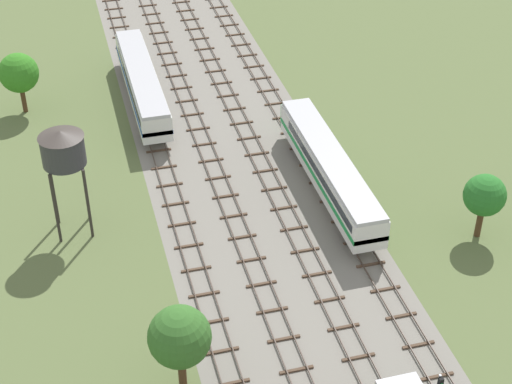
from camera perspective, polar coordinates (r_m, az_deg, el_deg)
ground_plane at (r=72.23m, az=-0.52°, el=0.15°), size 480.00×480.00×0.00m
ballast_bed at (r=72.23m, az=-0.52°, el=0.15°), size 17.43×176.00×0.01m
track_far_left at (r=71.90m, az=-5.91°, el=-0.12°), size 2.40×126.00×0.29m
track_left at (r=72.53m, az=-2.43°, el=0.41°), size 2.40×126.00×0.29m
track_centre_left at (r=73.43m, az=0.97°, el=0.93°), size 2.40×126.00×0.29m
track_centre at (r=74.59m, az=4.29°, el=1.43°), size 2.40×126.00×0.29m
diesel_railcar_centre_mid at (r=70.74m, az=5.19°, el=1.69°), size 2.96×20.50×3.80m
diesel_railcar_far_left_midfar at (r=85.15m, az=-8.05°, el=7.67°), size 2.96×20.50×3.80m
water_tower at (r=64.85m, az=-13.47°, el=2.93°), size 3.61×3.61×9.55m
lineside_tree_0 at (r=52.20m, az=-5.41°, el=-10.16°), size 4.13×4.13×6.58m
lineside_tree_1 at (r=85.57m, az=-16.39°, el=8.05°), size 4.03×4.03×6.45m
lineside_tree_2 at (r=67.10m, az=15.82°, el=-0.25°), size 3.46×3.46×5.81m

